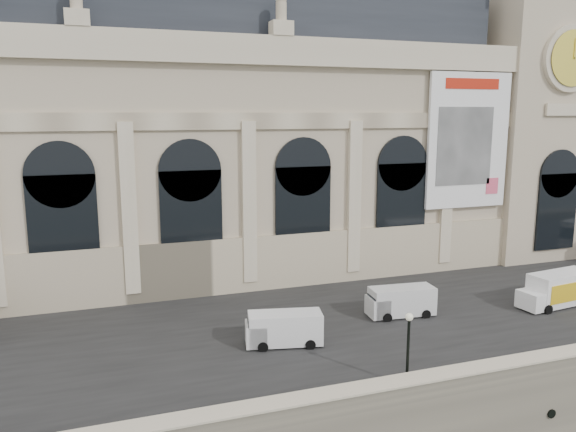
# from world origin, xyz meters

# --- Properties ---
(quay) EXTENTS (160.00, 70.00, 6.00)m
(quay) POSITION_xyz_m (0.00, 35.00, 3.00)
(quay) COLOR gray
(quay) RESTS_ON ground
(street) EXTENTS (160.00, 24.00, 0.06)m
(street) POSITION_xyz_m (0.00, 14.00, 6.03)
(street) COLOR #2D2D2D
(street) RESTS_ON quay
(parapet) EXTENTS (160.00, 1.40, 1.21)m
(parapet) POSITION_xyz_m (0.00, 0.60, 6.62)
(parapet) COLOR gray
(parapet) RESTS_ON quay
(museum) EXTENTS (69.00, 18.70, 29.10)m
(museum) POSITION_xyz_m (-5.98, 30.86, 19.72)
(museum) COLOR #B9A88F
(museum) RESTS_ON quay
(clock_pavilion) EXTENTS (13.00, 14.72, 36.70)m
(clock_pavilion) POSITION_xyz_m (34.00, 27.93, 23.42)
(clock_pavilion) COLOR #B9A88F
(clock_pavilion) RESTS_ON quay
(van_b) EXTENTS (5.48, 3.00, 2.31)m
(van_b) POSITION_xyz_m (-0.14, 9.84, 7.18)
(van_b) COLOR white
(van_b) RESTS_ON quay
(van_c) EXTENTS (5.40, 2.56, 2.33)m
(van_c) POSITION_xyz_m (10.27, 12.12, 7.19)
(van_c) COLOR silver
(van_c) RESTS_ON quay
(box_truck) EXTENTS (7.12, 3.10, 2.79)m
(box_truck) POSITION_xyz_m (23.88, 9.95, 7.40)
(box_truck) COLOR white
(box_truck) RESTS_ON quay
(lamp_right) EXTENTS (0.46, 0.46, 4.47)m
(lamp_right) POSITION_xyz_m (4.95, 1.89, 8.22)
(lamp_right) COLOR black
(lamp_right) RESTS_ON quay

